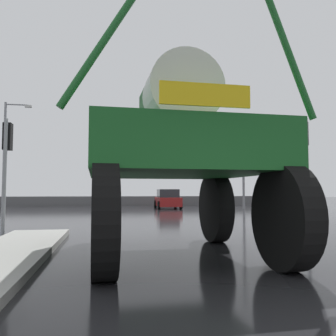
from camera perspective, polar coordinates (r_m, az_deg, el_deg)
name	(u,v)px	position (r m, az deg, el deg)	size (l,w,h in m)	color
ground_plane	(142,215)	(20.53, -4.22, -7.52)	(120.00, 120.00, 0.00)	black
median_island	(5,255)	(7.91, -24.66, -12.62)	(1.63, 8.21, 0.15)	gray
oversize_sprayer	(175,158)	(7.51, 1.19, 1.59)	(4.31, 5.48, 4.82)	black
sedan_ahead	(168,199)	(28.68, -0.05, -5.05)	(1.98, 4.15, 1.52)	maroon
traffic_signal_near_left	(7,151)	(12.02, -24.44, 2.55)	(0.24, 0.54, 3.56)	gray
traffic_signal_near_right	(304,149)	(13.54, 21.01, 2.90)	(0.24, 0.54, 3.91)	gray
streetlight_far_left	(6,149)	(28.68, -24.48, 2.72)	(1.95, 0.24, 7.94)	gray
streetlight_far_right	(245,155)	(28.73, 12.28, 2.02)	(2.06, 0.24, 7.49)	gray
bare_tree_right	(278,139)	(27.54, 17.29, 4.39)	(2.92, 2.92, 6.52)	#473828
roadside_barrier	(128,201)	(33.27, -6.36, -5.30)	(31.23, 0.24, 0.90)	#59595B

